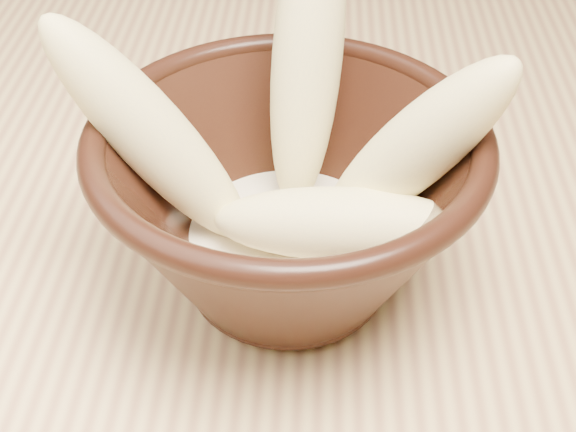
# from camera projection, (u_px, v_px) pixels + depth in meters

# --- Properties ---
(table) EXTENTS (1.20, 0.80, 0.75)m
(table) POSITION_uv_depth(u_px,v_px,m) (325.00, 340.00, 0.55)
(table) COLOR #DDBC79
(table) RESTS_ON ground
(bowl) EXTENTS (0.21, 0.21, 0.12)m
(bowl) POSITION_uv_depth(u_px,v_px,m) (288.00, 202.00, 0.43)
(bowl) COLOR black
(bowl) RESTS_ON table
(milk_puddle) EXTENTS (0.12, 0.12, 0.02)m
(milk_puddle) POSITION_uv_depth(u_px,v_px,m) (288.00, 241.00, 0.45)
(milk_puddle) COLOR beige
(milk_puddle) RESTS_ON bowl
(banana_upright) EXTENTS (0.06, 0.11, 0.18)m
(banana_upright) POSITION_uv_depth(u_px,v_px,m) (308.00, 55.00, 0.44)
(banana_upright) COLOR #F8E892
(banana_upright) RESTS_ON bowl
(banana_left) EXTENTS (0.13, 0.06, 0.15)m
(banana_left) POSITION_uv_depth(u_px,v_px,m) (151.00, 134.00, 0.42)
(banana_left) COLOR #F8E892
(banana_left) RESTS_ON bowl
(banana_right) EXTENTS (0.12, 0.07, 0.14)m
(banana_right) POSITION_uv_depth(u_px,v_px,m) (414.00, 150.00, 0.41)
(banana_right) COLOR #F8E892
(banana_right) RESTS_ON bowl
(banana_across) EXTENTS (0.14, 0.05, 0.05)m
(banana_across) POSITION_uv_depth(u_px,v_px,m) (337.00, 223.00, 0.42)
(banana_across) COLOR #F8E892
(banana_across) RESTS_ON bowl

